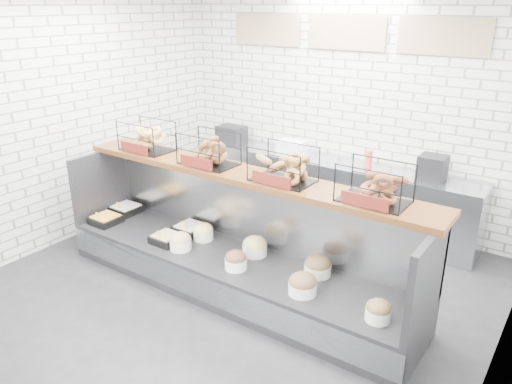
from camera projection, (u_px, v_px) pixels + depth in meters
The scene contains 5 objects.
ground at pixel (215, 302), 5.09m from camera, with size 5.50×5.50×0.00m, color black.
room_shell at pixel (248, 92), 4.81m from camera, with size 5.02×5.51×3.01m.
display_case at pixel (235, 261), 5.24m from camera, with size 4.00×0.90×1.20m.
bagel_shelf at pixel (244, 161), 4.99m from camera, with size 4.10×0.50×0.40m.
prep_counter at pixel (327, 190), 6.78m from camera, with size 4.00×0.60×1.20m.
Camera 1 is at (2.83, -3.32, 2.88)m, focal length 35.00 mm.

